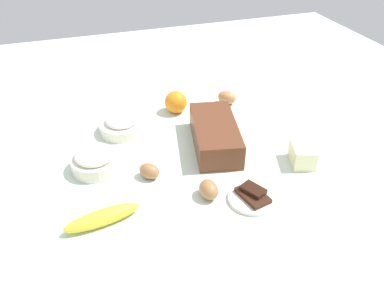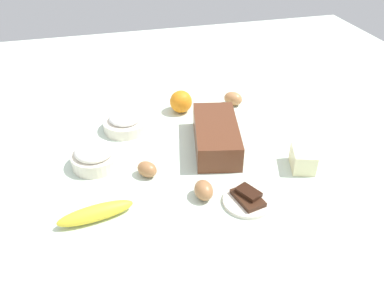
% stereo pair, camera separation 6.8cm
% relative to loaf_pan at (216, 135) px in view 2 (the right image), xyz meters
% --- Properties ---
extents(ground_plane, '(2.40, 2.40, 0.02)m').
position_rel_loaf_pan_xyz_m(ground_plane, '(-0.03, 0.08, -0.05)').
color(ground_plane, silver).
extents(loaf_pan, '(0.30, 0.19, 0.08)m').
position_rel_loaf_pan_xyz_m(loaf_pan, '(0.00, 0.00, 0.00)').
color(loaf_pan, brown).
rests_on(loaf_pan, ground_plane).
extents(flour_bowl, '(0.14, 0.14, 0.07)m').
position_rel_loaf_pan_xyz_m(flour_bowl, '(-0.01, 0.37, -0.01)').
color(flour_bowl, silver).
rests_on(flour_bowl, ground_plane).
extents(sugar_bowl, '(0.15, 0.15, 0.06)m').
position_rel_loaf_pan_xyz_m(sugar_bowl, '(0.17, 0.26, -0.01)').
color(sugar_bowl, silver).
rests_on(sugar_bowl, ground_plane).
extents(banana, '(0.07, 0.19, 0.04)m').
position_rel_loaf_pan_xyz_m(banana, '(-0.23, 0.38, -0.02)').
color(banana, yellow).
rests_on(banana, ground_plane).
extents(orange_fruit, '(0.08, 0.08, 0.08)m').
position_rel_loaf_pan_xyz_m(orange_fruit, '(0.24, 0.06, -0.00)').
color(orange_fruit, orange).
rests_on(orange_fruit, ground_plane).
extents(butter_block, '(0.11, 0.09, 0.06)m').
position_rel_loaf_pan_xyz_m(butter_block, '(-0.17, -0.21, -0.01)').
color(butter_block, '#F4EDB2').
rests_on(butter_block, ground_plane).
extents(egg_near_butter, '(0.07, 0.05, 0.05)m').
position_rel_loaf_pan_xyz_m(egg_near_butter, '(-0.22, 0.10, -0.02)').
color(egg_near_butter, '#A77044').
rests_on(egg_near_butter, ground_plane).
extents(egg_beside_bowl, '(0.07, 0.07, 0.04)m').
position_rel_loaf_pan_xyz_m(egg_beside_bowl, '(-0.09, 0.23, -0.02)').
color(egg_beside_bowl, '#A56F43').
rests_on(egg_beside_bowl, ground_plane).
extents(egg_loose, '(0.08, 0.09, 0.05)m').
position_rel_loaf_pan_xyz_m(egg_loose, '(0.24, -0.14, -0.02)').
color(egg_loose, '#BB7E4C').
rests_on(egg_loose, ground_plane).
extents(chocolate_plate, '(0.13, 0.13, 0.03)m').
position_rel_loaf_pan_xyz_m(chocolate_plate, '(-0.27, -0.00, -0.03)').
color(chocolate_plate, silver).
rests_on(chocolate_plate, ground_plane).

